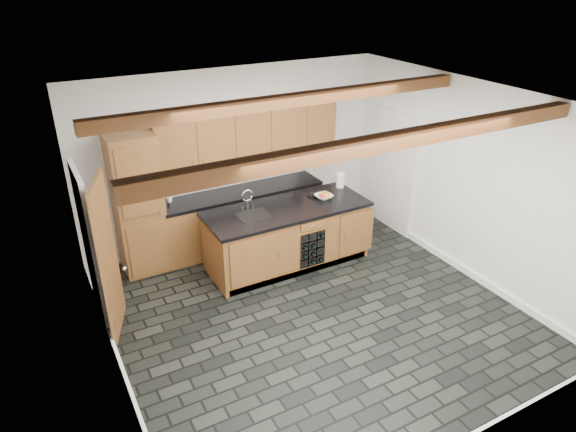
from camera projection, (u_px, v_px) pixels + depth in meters
name	position (u px, v px, depth m)	size (l,w,h in m)	color
ground	(314.00, 312.00, 6.80)	(5.00, 5.00, 0.00)	black
room_shell	(289.00, 194.00, 6.51)	(5.01, 5.00, 5.00)	white
back_cabinetry	(220.00, 191.00, 7.97)	(3.65, 0.62, 2.20)	olive
island	(288.00, 236.00, 7.74)	(2.48, 0.96, 0.93)	olive
faucet	(252.00, 212.00, 7.32)	(0.45, 0.40, 0.34)	black
kitchen_scale	(313.00, 195.00, 7.90)	(0.18, 0.11, 0.05)	black
fruit_bowl	(324.00, 197.00, 7.82)	(0.26, 0.26, 0.06)	silver
fruit_cluster	(324.00, 195.00, 7.80)	(0.16, 0.17, 0.07)	red
paper_towel	(340.00, 180.00, 8.19)	(0.13, 0.13, 0.23)	white
mug	(169.00, 199.00, 7.70)	(0.10, 0.10, 0.09)	white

